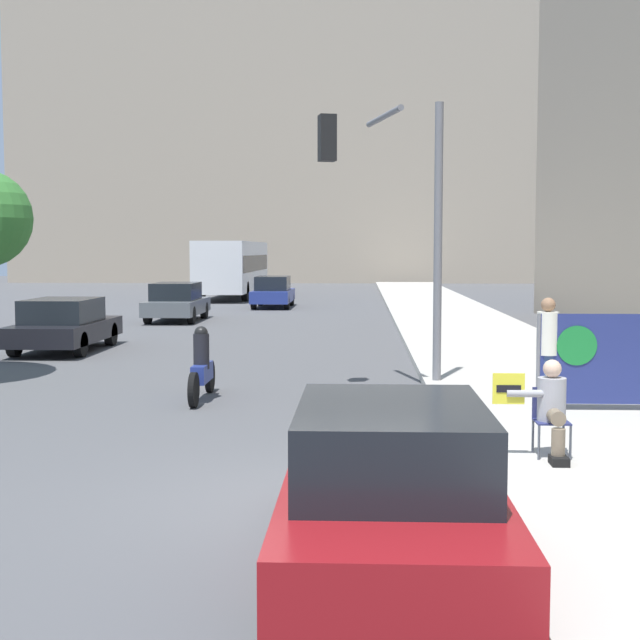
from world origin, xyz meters
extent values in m
plane|color=#4F4F51|center=(0.00, 0.00, 0.00)|extent=(160.00, 160.00, 0.00)
cube|color=#B7B2A8|center=(3.91, 15.00, 0.08)|extent=(4.42, 90.00, 0.17)
cube|color=gray|center=(-2.00, 67.67, 20.94)|extent=(52.00, 12.00, 41.88)
cylinder|color=#474C56|center=(2.60, 1.44, 0.38)|extent=(0.03, 0.03, 0.41)
cylinder|color=#474C56|center=(2.97, 1.44, 0.38)|extent=(0.03, 0.03, 0.41)
cylinder|color=#474C56|center=(2.60, 1.81, 0.38)|extent=(0.03, 0.03, 0.41)
cylinder|color=#474C56|center=(2.97, 1.81, 0.38)|extent=(0.03, 0.03, 0.41)
cube|color=navy|center=(2.79, 1.62, 0.59)|extent=(0.40, 0.40, 0.02)
cube|color=navy|center=(2.79, 1.81, 0.79)|extent=(0.40, 0.02, 0.38)
cylinder|color=#756651|center=(2.79, 1.46, 0.69)|extent=(0.18, 0.42, 0.18)
cylinder|color=#756651|center=(2.79, 1.25, 0.38)|extent=(0.16, 0.16, 0.41)
cube|color=black|center=(2.79, 1.19, 0.22)|extent=(0.20, 0.28, 0.10)
cylinder|color=#9E9EA3|center=(2.79, 1.65, 0.86)|extent=(0.34, 0.34, 0.52)
sphere|color=beige|center=(2.79, 1.65, 1.23)|extent=(0.22, 0.22, 0.22)
cylinder|color=#9E9EA3|center=(2.46, 1.57, 0.94)|extent=(0.45, 0.09, 0.09)
cube|color=yellow|center=(2.26, 1.57, 1.00)|extent=(0.38, 0.02, 0.37)
cube|color=black|center=(2.26, 1.56, 1.00)|extent=(0.29, 0.01, 0.09)
cylinder|color=#334775|center=(3.41, 4.90, 0.59)|extent=(0.28, 0.28, 0.85)
cylinder|color=silver|center=(3.41, 4.90, 1.36)|extent=(0.34, 0.34, 0.67)
sphere|color=#936B4C|center=(3.41, 4.90, 1.81)|extent=(0.22, 0.22, 0.22)
cylinder|color=slate|center=(3.25, 4.79, 0.92)|extent=(0.06, 0.06, 1.50)
cube|color=navy|center=(4.29, 4.79, 0.97)|extent=(2.09, 0.02, 1.40)
cylinder|color=#197A33|center=(3.83, 4.77, 1.18)|extent=(0.62, 0.01, 0.62)
cylinder|color=slate|center=(1.95, 7.91, 2.79)|extent=(0.16, 0.16, 5.25)
cylinder|color=slate|center=(0.91, 7.64, 5.11)|extent=(0.64, 2.11, 0.11)
cube|color=black|center=(-0.13, 7.38, 4.69)|extent=(0.37, 0.37, 0.84)
sphere|color=green|center=(-0.13, 7.38, 4.41)|extent=(0.18, 0.18, 0.18)
cube|color=maroon|center=(0.73, -1.83, 0.53)|extent=(1.74, 4.15, 0.52)
cube|color=black|center=(0.73, -2.00, 1.11)|extent=(1.50, 2.16, 0.63)
cylinder|color=black|center=(-0.03, -0.55, 0.32)|extent=(0.22, 0.64, 0.64)
cylinder|color=black|center=(1.49, -0.55, 0.32)|extent=(0.22, 0.64, 0.64)
cylinder|color=black|center=(-0.03, -3.12, 0.32)|extent=(0.22, 0.64, 0.64)
cylinder|color=black|center=(1.49, -3.12, 0.32)|extent=(0.22, 0.64, 0.64)
cube|color=black|center=(-7.27, 13.91, 0.52)|extent=(1.88, 4.39, 0.50)
cube|color=black|center=(-7.27, 13.73, 1.08)|extent=(1.62, 2.29, 0.61)
cylinder|color=black|center=(-8.10, 15.27, 0.32)|extent=(0.22, 0.64, 0.64)
cylinder|color=black|center=(-6.44, 15.27, 0.32)|extent=(0.22, 0.64, 0.64)
cylinder|color=black|center=(-8.10, 12.55, 0.32)|extent=(0.22, 0.64, 0.64)
cylinder|color=black|center=(-6.44, 12.55, 0.32)|extent=(0.22, 0.64, 0.64)
cube|color=#565B60|center=(-6.35, 23.83, 0.54)|extent=(1.80, 4.27, 0.53)
cube|color=black|center=(-6.35, 23.66, 1.12)|extent=(1.55, 2.22, 0.63)
cylinder|color=black|center=(-7.15, 25.15, 0.32)|extent=(0.22, 0.64, 0.64)
cylinder|color=black|center=(-5.56, 25.15, 0.32)|extent=(0.22, 0.64, 0.64)
cylinder|color=black|center=(-7.15, 22.51, 0.32)|extent=(0.22, 0.64, 0.64)
cylinder|color=black|center=(-5.56, 22.51, 0.32)|extent=(0.22, 0.64, 0.64)
cube|color=navy|center=(-3.53, 31.85, 0.54)|extent=(1.71, 4.40, 0.54)
cube|color=black|center=(-3.53, 31.67, 1.13)|extent=(1.47, 2.29, 0.64)
cylinder|color=black|center=(-4.27, 33.21, 0.32)|extent=(0.22, 0.64, 0.64)
cylinder|color=black|center=(-2.78, 33.21, 0.32)|extent=(0.22, 0.64, 0.64)
cylinder|color=black|center=(-4.27, 30.48, 0.32)|extent=(0.22, 0.64, 0.64)
cylinder|color=black|center=(-2.78, 30.48, 0.32)|extent=(0.22, 0.64, 0.64)
cube|color=silver|center=(-6.58, 40.25, 1.77)|extent=(2.59, 11.93, 2.66)
cube|color=black|center=(-6.58, 40.25, 1.93)|extent=(2.61, 11.33, 0.87)
cylinder|color=black|center=(-7.72, 43.95, 0.52)|extent=(0.30, 1.04, 1.04)
cylinder|color=black|center=(-5.43, 43.95, 0.52)|extent=(0.30, 1.04, 1.04)
cylinder|color=black|center=(-7.72, 36.55, 0.52)|extent=(0.30, 1.04, 1.04)
cylinder|color=black|center=(-5.43, 36.55, 0.52)|extent=(0.30, 1.04, 1.04)
cube|color=navy|center=(-2.32, 6.50, 0.48)|extent=(0.24, 0.98, 0.32)
cylinder|color=black|center=(-2.32, 6.45, 0.87)|extent=(0.28, 0.28, 0.62)
sphere|color=black|center=(-2.32, 6.45, 1.20)|extent=(0.24, 0.24, 0.24)
cylinder|color=black|center=(-2.32, 7.31, 0.30)|extent=(0.10, 0.60, 0.60)
cylinder|color=black|center=(-2.32, 5.68, 0.30)|extent=(0.10, 0.60, 0.60)
camera|label=1|loc=(0.47, -9.07, 2.66)|focal=50.00mm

